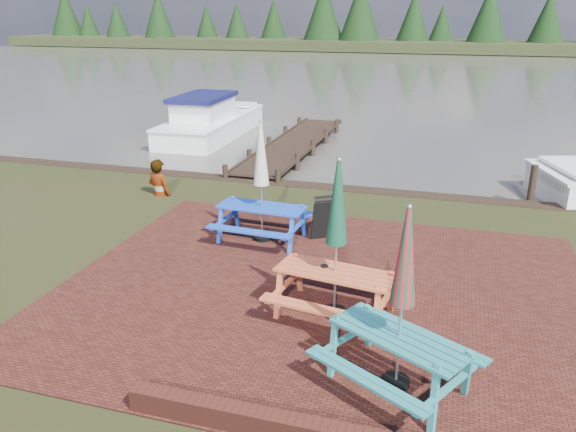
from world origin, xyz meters
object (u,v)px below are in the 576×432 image
(picnic_table_teal, at_px, (400,328))
(person, at_px, (157,160))
(chalkboard, at_px, (326,218))
(boat_jetty, at_px, (211,123))
(picnic_table_red, at_px, (336,264))
(jetty, at_px, (293,144))
(picnic_table_blue, at_px, (262,201))

(picnic_table_teal, height_order, person, picnic_table_teal)
(chalkboard, height_order, boat_jetty, boat_jetty)
(picnic_table_red, bearing_deg, boat_jetty, 130.42)
(jetty, bearing_deg, boat_jetty, 156.86)
(chalkboard, xyz_separation_m, jetty, (-3.02, 7.88, -0.34))
(chalkboard, relative_size, person, 0.46)
(picnic_table_teal, xyz_separation_m, picnic_table_red, (-1.15, 1.53, 0.03))
(picnic_table_teal, bearing_deg, picnic_table_red, 156.07)
(jetty, xyz_separation_m, boat_jetty, (-3.91, 1.67, 0.26))
(picnic_table_blue, bearing_deg, picnic_table_red, -47.46)
(boat_jetty, bearing_deg, picnic_table_red, -60.42)
(picnic_table_red, xyz_separation_m, person, (-5.74, 4.79, 0.06))
(chalkboard, bearing_deg, picnic_table_teal, -100.23)
(jetty, bearing_deg, picnic_table_red, -70.58)
(person, bearing_deg, boat_jetty, -60.79)
(picnic_table_red, xyz_separation_m, boat_jetty, (-7.79, 12.68, -0.52))
(picnic_table_blue, height_order, boat_jetty, picnic_table_blue)
(picnic_table_teal, distance_m, jetty, 13.53)
(chalkboard, relative_size, boat_jetty, 0.13)
(picnic_table_blue, height_order, person, picnic_table_blue)
(picnic_table_blue, xyz_separation_m, person, (-3.62, 2.17, 0.07))
(picnic_table_red, distance_m, person, 7.47)
(picnic_table_red, relative_size, person, 1.34)
(picnic_table_red, distance_m, boat_jetty, 14.89)
(picnic_table_red, bearing_deg, picnic_table_blue, 137.89)
(chalkboard, height_order, person, person)
(picnic_table_blue, height_order, chalkboard, picnic_table_blue)
(picnic_table_teal, distance_m, person, 9.34)
(picnic_table_teal, relative_size, picnic_table_blue, 0.98)
(picnic_table_blue, xyz_separation_m, chalkboard, (1.26, 0.51, -0.43))
(picnic_table_blue, relative_size, chalkboard, 2.87)
(picnic_table_teal, relative_size, chalkboard, 2.80)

